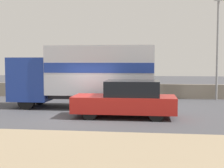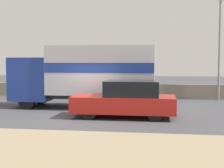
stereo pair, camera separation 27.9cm
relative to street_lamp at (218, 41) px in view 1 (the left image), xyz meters
The scene contains 6 objects.
ground_plane 10.99m from the street_lamp, 135.00° to the right, with size 80.00×80.00×0.00m, color #47474C.
dirt_shoulder_foreground 15.78m from the street_lamp, 118.38° to the right, with size 60.00×6.50×0.04m.
stone_wall_backdrop 8.04m from the street_lamp, behind, with size 60.00×0.35×0.97m.
street_lamp is the anchor object (origin of this frame).
box_truck 9.09m from the street_lamp, 150.03° to the right, with size 7.70×2.59×3.33m.
car_hatchback 9.41m from the street_lamp, 126.94° to the right, with size 4.58×1.85×1.67m.
Camera 1 is at (2.97, -13.72, 2.53)m, focal length 50.00 mm.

